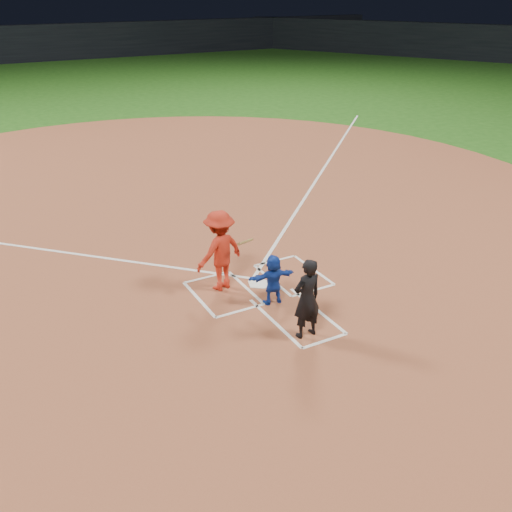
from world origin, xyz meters
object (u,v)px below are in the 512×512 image
home_plate (259,283)px  batter_at_plate (220,251)px  catcher (273,279)px  umpire (307,299)px

home_plate → batter_at_plate: size_ratio=0.31×
home_plate → batter_at_plate: (-0.90, 0.27, 0.97)m
catcher → batter_at_plate: size_ratio=0.60×
batter_at_plate → umpire: bearing=-76.2°
umpire → batter_at_plate: (-0.66, 2.70, 0.11)m
home_plate → catcher: size_ratio=0.51×
umpire → batter_at_plate: size_ratio=0.89×
umpire → home_plate: bearing=-98.8°
home_plate → umpire: size_ratio=0.34×
umpire → batter_at_plate: 2.78m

